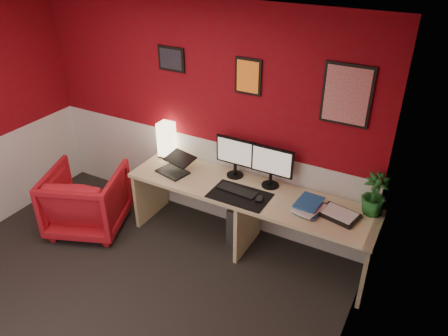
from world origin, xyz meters
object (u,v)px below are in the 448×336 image
desk (248,220)px  monitor_right (272,161)px  potted_plant (375,195)px  monitor_left (235,152)px  pc_tower (242,219)px  zen_tray (339,215)px  armchair (87,199)px  laptop (172,164)px  shoji_lamp (167,141)px

desk → monitor_right: 0.70m
monitor_right → potted_plant: monitor_right is taller
monitor_left → pc_tower: monitor_left is taller
pc_tower → zen_tray: bearing=-12.7°
desk → armchair: 1.84m
armchair → zen_tray: bearing=169.7°
potted_plant → desk: bearing=-170.0°
laptop → armchair: bearing=-138.6°
potted_plant → shoji_lamp: bearing=179.7°
monitor_left → pc_tower: 0.81m
zen_tray → potted_plant: bearing=38.1°
monitor_right → potted_plant: size_ratio=1.41×
monitor_left → pc_tower: bearing=-21.3°
shoji_lamp → potted_plant: (2.32, -0.01, 0.01)m
shoji_lamp → potted_plant: 2.32m
shoji_lamp → laptop: shoji_lamp is taller
shoji_lamp → monitor_left: (0.89, -0.02, 0.09)m
desk → pc_tower: desk is taller
monitor_left → desk: bearing=-37.6°
monitor_left → zen_tray: size_ratio=1.66×
potted_plant → armchair: (-2.93, -0.74, -0.56)m
monitor_left → zen_tray: monitor_left is taller
laptop → monitor_right: size_ratio=0.57×
desk → armchair: bearing=-163.2°
laptop → zen_tray: size_ratio=0.94×
monitor_left → laptop: bearing=-156.7°
desk → zen_tray: size_ratio=7.43×
zen_tray → potted_plant: potted_plant is taller
monitor_right → potted_plant: (1.02, 0.01, -0.08)m
shoji_lamp → potted_plant: potted_plant is taller
monitor_right → monitor_left: bearing=178.9°
desk → monitor_left: 0.73m
shoji_lamp → zen_tray: 2.09m
pc_tower → armchair: size_ratio=0.55×
potted_plant → pc_tower: bearing=-177.7°
desk → monitor_right: (0.15, 0.19, 0.66)m
monitor_left → armchair: 1.79m
laptop → zen_tray: bearing=15.7°
monitor_left → monitor_right: (0.41, -0.01, 0.00)m
monitor_right → zen_tray: monitor_right is taller
laptop → monitor_right: bearing=27.4°
monitor_left → armchair: monitor_left is taller
pc_tower → laptop: bearing=-168.7°
shoji_lamp → potted_plant: size_ratio=0.97×
laptop → armchair: laptop is taller
laptop → potted_plant: size_ratio=0.80×
monitor_right → armchair: 2.15m
armchair → monitor_left: bearing=-175.6°
armchair → potted_plant: bearing=172.4°
desk → laptop: (-0.89, -0.07, 0.47)m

